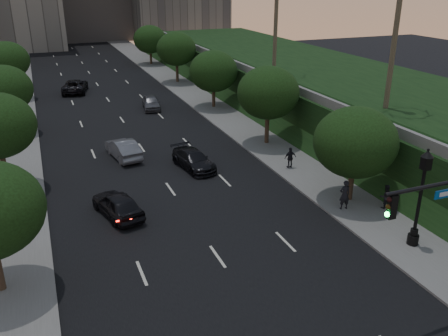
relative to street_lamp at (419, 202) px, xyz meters
name	(u,v)px	position (x,y,z in m)	size (l,w,h in m)	color
ground	(259,316)	(-10.15, -2.09, -2.63)	(160.00, 160.00, 0.00)	black
road_surface	(126,125)	(-10.15, 27.91, -2.62)	(16.00, 140.00, 0.02)	black
sidewalk_right	(223,114)	(0.10, 27.91, -2.56)	(4.50, 140.00, 0.15)	slate
sidewalk_left	(12,137)	(-20.40, 27.91, -2.56)	(4.50, 140.00, 0.15)	slate
embankment	(331,90)	(11.85, 25.91, -0.63)	(18.00, 90.00, 4.00)	black
parapet_wall	(261,74)	(3.35, 25.91, 1.72)	(0.35, 90.00, 0.70)	slate
tree_right_a	(355,142)	(0.15, 5.91, 1.39)	(5.20, 5.20, 6.24)	#38281C
tree_right_b	(268,93)	(0.15, 17.91, 1.88)	(5.20, 5.20, 6.74)	#38281C
tree_right_c	(213,71)	(0.15, 30.91, 1.39)	(5.20, 5.20, 6.24)	#38281C
tree_right_d	(176,49)	(0.15, 44.91, 1.88)	(5.20, 5.20, 6.74)	#38281C
tree_right_e	(150,39)	(0.15, 59.91, 1.39)	(5.20, 5.20, 6.24)	#38281C
tree_left_c	(4,89)	(-20.45, 28.91, 1.57)	(5.00, 5.00, 6.34)	#38281C
tree_left_d	(7,60)	(-20.45, 42.91, 1.94)	(5.00, 5.00, 6.71)	#38281C
street_lamp	(419,202)	(0.00, 0.00, 0.00)	(0.64, 0.64, 5.62)	black
sedan_near_left	(117,204)	(-14.13, 9.42, -1.87)	(1.82, 4.51, 1.54)	black
sedan_mid_left	(123,149)	(-11.97, 19.15, -1.86)	(1.64, 4.70, 1.55)	slate
sedan_far_left	(75,86)	(-13.27, 44.20, -1.83)	(2.67, 5.79, 1.61)	black
sedan_near_right	(194,160)	(-7.46, 14.96, -1.95)	(1.93, 4.74, 1.38)	black
sedan_far_right	(151,102)	(-6.38, 32.92, -1.90)	(1.75, 4.34, 1.48)	#515258
pedestrian_a	(345,195)	(-1.03, 4.87, -1.53)	(0.69, 0.46, 1.90)	black
pedestrian_b	(385,196)	(1.41, 4.05, -1.71)	(0.75, 0.59, 1.55)	black
pedestrian_c	(290,158)	(-0.81, 12.06, -1.68)	(0.94, 0.39, 1.60)	black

